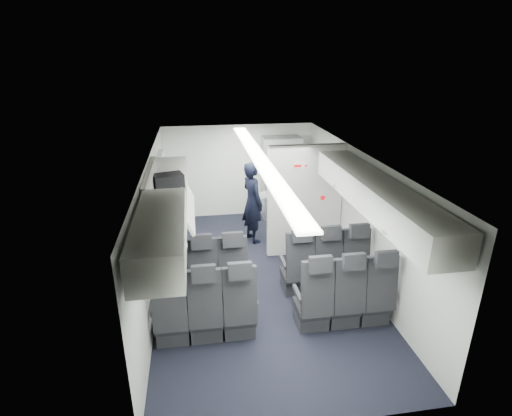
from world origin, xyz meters
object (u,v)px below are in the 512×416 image
object	(u,v)px
boarding_door	(164,201)
carry_on_bag	(169,182)
seat_row_mid	(277,307)
seat_row_front	(265,273)
flight_attendant	(253,202)
galley_unit	(281,178)

from	to	relation	value
boarding_door	carry_on_bag	xyz separation A→B (m)	(0.22, -1.49, 0.83)
carry_on_bag	seat_row_mid	bearing A→B (deg)	-62.00
seat_row_front	carry_on_bag	world-z (taller)	carry_on_bag
carry_on_bag	flight_attendant	bearing A→B (deg)	28.45
seat_row_front	galley_unit	size ratio (longest dim) A/B	1.75
seat_row_front	carry_on_bag	size ratio (longest dim) A/B	7.57
seat_row_mid	carry_on_bag	bearing A→B (deg)	133.39
seat_row_front	carry_on_bag	bearing A→B (deg)	157.10
galley_unit	boarding_door	bearing A→B (deg)	-155.72
seat_row_mid	carry_on_bag	world-z (taller)	carry_on_bag
seat_row_mid	flight_attendant	world-z (taller)	flight_attendant
flight_attendant	seat_row_front	bearing A→B (deg)	156.95
galley_unit	boarding_door	distance (m)	2.84
galley_unit	seat_row_mid	bearing A→B (deg)	-102.88
seat_row_mid	boarding_door	world-z (taller)	boarding_door
seat_row_front	flight_attendant	size ratio (longest dim) A/B	1.99
seat_row_front	boarding_door	size ratio (longest dim) A/B	1.79
carry_on_bag	boarding_door	bearing A→B (deg)	83.14
galley_unit	seat_row_front	bearing A→B (deg)	-106.28
seat_row_front	flight_attendant	bearing A→B (deg)	87.05
boarding_door	flight_attendant	bearing A→B (deg)	-0.84
seat_row_mid	galley_unit	xyz separation A→B (m)	(0.95, 4.15, 0.55)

